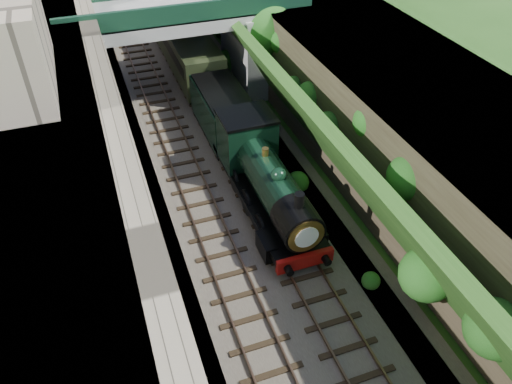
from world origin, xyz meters
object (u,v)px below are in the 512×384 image
locomotive (266,180)px  tender (224,115)px  road_bridge (190,37)px  tree (270,31)px

locomotive → tender: 7.37m
locomotive → tender: locomotive is taller
tender → road_bridge: bearing=92.2°
locomotive → road_bridge: bearing=91.0°
road_bridge → locomotive: bearing=-89.0°
tender → locomotive: bearing=-90.0°
tree → tender: (-4.71, -4.47, -3.03)m
tree → locomotive: bearing=-111.7°
road_bridge → locomotive: road_bridge is taller
tree → tender: size_ratio=1.10×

